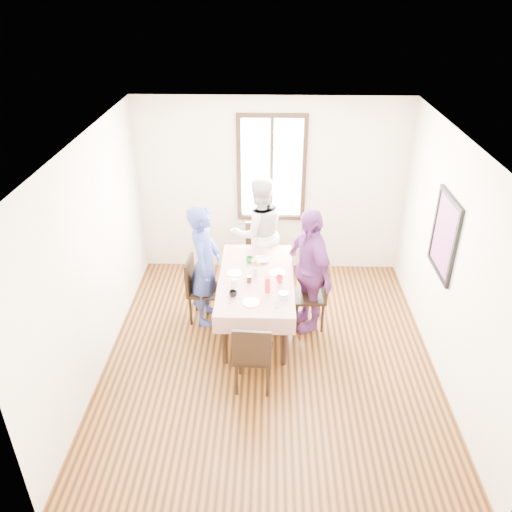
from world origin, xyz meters
The scene contains 30 objects.
ground centered at (0.00, 0.00, 0.00)m, with size 4.50×4.50×0.00m, color black.
back_wall centered at (0.00, 2.25, 1.35)m, with size 4.00×4.00×0.00m, color beige.
right_wall centered at (2.00, 0.00, 1.35)m, with size 4.50×4.50×0.00m, color beige.
window_frame centered at (0.00, 2.23, 1.65)m, with size 1.02×0.06×1.62m, color black.
window_pane centered at (0.00, 2.24, 1.65)m, with size 0.90×0.02×1.50m, color white.
art_poster centered at (1.98, 0.30, 1.55)m, with size 0.04×0.76×0.96m, color red.
dining_table centered at (-0.18, 0.62, 0.38)m, with size 0.83×1.65×0.75m, color black.
tablecloth centered at (-0.18, 0.62, 0.76)m, with size 0.95×1.77×0.01m, color #550402.
chair_left centered at (-0.87, 0.77, 0.46)m, with size 0.42×0.42×0.91m, color black.
chair_right centered at (0.51, 0.67, 0.46)m, with size 0.42×0.42×0.91m, color black.
chair_far centered at (-0.18, 1.75, 0.46)m, with size 0.42×0.42×0.91m, color black.
chair_near centered at (-0.18, -0.51, 0.46)m, with size 0.42×0.42×0.91m, color black.
person_left centered at (-0.86, 0.77, 0.84)m, with size 0.61×0.40×1.67m, color navy.
person_far centered at (-0.18, 1.73, 0.85)m, with size 0.83×0.65×1.71m, color beige.
person_right centered at (0.49, 0.67, 0.85)m, with size 0.99×0.41×1.69m, color #6B2F75.
mug_black centered at (-0.45, 0.17, 0.80)m, with size 0.10×0.10×0.08m, color black.
mug_flag centered at (0.11, 0.51, 0.81)m, with size 0.10×0.10×0.09m, color red.
mug_green centered at (-0.28, 1.00, 0.80)m, with size 0.10×0.10×0.08m, color #0C7226.
serving_bowl centered at (-0.11, 1.02, 0.79)m, with size 0.20×0.20×0.05m, color white.
juice_carton centered at (-0.03, 0.28, 0.86)m, with size 0.06×0.06×0.20m, color red.
butter_tub centered at (0.16, 0.15, 0.79)m, with size 0.12×0.12×0.06m, color white.
jam_jar centered at (-0.27, 0.49, 0.81)m, with size 0.06×0.06×0.09m, color black.
drinking_glass centered at (-0.45, 0.40, 0.81)m, with size 0.07×0.07×0.10m, color silver.
smartphone centered at (0.08, -0.01, 0.77)m, with size 0.06×0.12×0.01m, color black.
flower_vase centered at (-0.19, 0.66, 0.82)m, with size 0.06×0.06×0.12m, color silver.
plate_left centered at (-0.46, 0.70, 0.77)m, with size 0.20×0.20×0.01m, color white.
plate_right centered at (0.09, 0.72, 0.77)m, with size 0.20×0.20×0.01m, color white.
plate_near centered at (-0.23, 0.03, 0.77)m, with size 0.20×0.20×0.01m, color white.
butter_lid centered at (0.16, 0.15, 0.83)m, with size 0.12×0.12×0.01m, color blue.
flower_bunch centered at (-0.19, 0.66, 0.93)m, with size 0.09×0.09×0.10m, color yellow, non-canonical shape.
Camera 1 is at (-0.03, -4.96, 4.17)m, focal length 35.92 mm.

